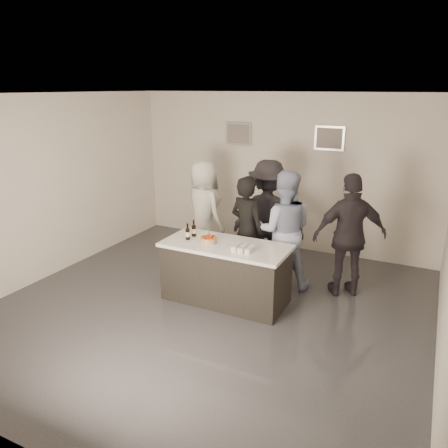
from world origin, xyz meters
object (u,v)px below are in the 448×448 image
(bar_counter, at_px, (226,273))
(person_main_blue, at_px, (283,230))
(person_guest_right, at_px, (350,236))
(person_guest_back, at_px, (268,216))
(cake, at_px, (208,240))
(person_guest_left, at_px, (204,211))
(beer_bottle_a, at_px, (194,228))
(beer_bottle_b, at_px, (188,231))
(person_main_black, at_px, (247,231))

(bar_counter, relative_size, person_main_blue, 0.98)
(person_guest_right, height_order, person_guest_back, person_guest_back)
(cake, xyz_separation_m, person_guest_left, (-0.85, 1.41, -0.02))
(bar_counter, distance_m, person_guest_left, 1.81)
(bar_counter, xyz_separation_m, cake, (-0.26, -0.05, 0.49))
(beer_bottle_a, height_order, person_guest_right, person_guest_right)
(bar_counter, bearing_deg, cake, -168.11)
(bar_counter, xyz_separation_m, person_guest_left, (-1.11, 1.35, 0.47))
(bar_counter, relative_size, person_guest_right, 0.98)
(person_guest_left, xyz_separation_m, person_guest_back, (1.23, 0.05, 0.05))
(beer_bottle_b, xyz_separation_m, person_main_blue, (1.19, 0.92, -0.09))
(bar_counter, distance_m, person_main_blue, 1.15)
(beer_bottle_a, bearing_deg, cake, -24.98)
(cake, relative_size, beer_bottle_b, 0.93)
(beer_bottle_a, height_order, person_guest_back, person_guest_back)
(beer_bottle_a, bearing_deg, person_guest_left, 112.47)
(person_main_blue, height_order, person_guest_left, person_main_blue)
(beer_bottle_a, xyz_separation_m, person_main_blue, (1.18, 0.75, -0.09))
(person_main_blue, bearing_deg, beer_bottle_a, 14.25)
(person_main_blue, bearing_deg, person_main_black, -4.43)
(cake, bearing_deg, person_main_black, 69.63)
(beer_bottle_b, height_order, person_guest_right, person_guest_right)
(person_guest_right, bearing_deg, person_guest_left, -36.53)
(cake, bearing_deg, person_guest_back, 75.59)
(bar_counter, distance_m, person_guest_right, 1.94)
(person_guest_back, bearing_deg, beer_bottle_b, 58.71)
(person_main_blue, relative_size, person_guest_right, 0.99)
(person_main_black, distance_m, person_guest_right, 1.58)
(beer_bottle_b, xyz_separation_m, person_guest_right, (2.17, 1.10, -0.08))
(person_guest_right, relative_size, person_guest_back, 0.98)
(person_guest_left, bearing_deg, bar_counter, 156.24)
(person_main_black, relative_size, person_guest_left, 0.97)
(bar_counter, xyz_separation_m, person_main_black, (0.03, 0.72, 0.44))
(person_guest_right, bearing_deg, beer_bottle_b, -2.73)
(person_main_black, xyz_separation_m, person_guest_left, (-1.14, 0.64, 0.03))
(beer_bottle_b, distance_m, person_guest_left, 1.52)
(beer_bottle_a, height_order, beer_bottle_b, same)
(person_main_blue, bearing_deg, person_guest_right, 171.96)
(cake, distance_m, beer_bottle_b, 0.35)
(person_main_black, bearing_deg, beer_bottle_b, 69.95)
(cake, height_order, person_guest_left, person_guest_left)
(beer_bottle_a, bearing_deg, beer_bottle_b, -92.02)
(bar_counter, xyz_separation_m, person_guest_right, (1.57, 1.03, 0.50))
(person_main_blue, height_order, person_guest_right, person_guest_right)
(cake, bearing_deg, person_guest_right, 30.62)
(beer_bottle_b, xyz_separation_m, person_guest_back, (0.71, 1.47, -0.06))
(cake, bearing_deg, bar_counter, 11.89)
(beer_bottle_b, height_order, person_guest_back, person_guest_back)
(cake, distance_m, person_main_black, 0.82)
(beer_bottle_b, bearing_deg, person_guest_left, 109.74)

